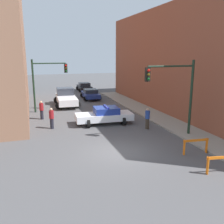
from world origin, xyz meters
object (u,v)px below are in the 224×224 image
Objects in this scene: parked_car_mid at (84,87)px; traffic_light_near at (177,87)px; pedestrian_corner at (42,110)px; barrier_front at (222,162)px; white_truck at (66,97)px; parked_car_near at (90,94)px; pedestrian_sidewalk at (147,118)px; traffic_light_far at (45,78)px; pedestrian_crossing at (52,118)px; barrier_mid at (196,144)px; police_car at (105,115)px.

traffic_light_near is at bearing -84.80° from parked_car_mid.
pedestrian_corner is 15.56m from barrier_front.
parked_car_mid is 17.50m from pedestrian_corner.
white_truck is 11.26m from parked_car_mid.
parked_car_near is at bearing 134.77° from pedestrian_corner.
pedestrian_sidewalk is at bearing 91.08° from barrier_front.
parked_car_mid is (6.63, 12.86, -2.72)m from traffic_light_far.
barrier_front is at bearing 25.90° from pedestrian_crossing.
parked_car_near is at bearing 97.42° from traffic_light_near.
parked_car_mid is at bearing 91.88° from barrier_mid.
parked_car_mid is at bearing 62.72° from traffic_light_far.
barrier_front is (0.15, -7.88, -0.24)m from pedestrian_sidewalk.
traffic_light_far reaches higher than pedestrian_corner.
white_truck is at bearing 143.84° from pedestrian_corner.
police_car is 3.01× the size of barrier_mid.
parked_car_mid is 21.51m from pedestrian_sidewalk.
barrier_mid is (0.32, 2.47, 0.00)m from barrier_front.
pedestrian_corner is 1.04× the size of barrier_mid.
traffic_light_far is at bearing 160.62° from pedestrian_corner.
pedestrian_corner reaches higher than barrier_mid.
pedestrian_sidewalk is at bearing -128.16° from police_car.
police_car is 2.90× the size of pedestrian_crossing.
white_truck is at bearing 107.43° from barrier_mid.
parked_car_near is 7.36m from parked_car_mid.
barrier_mid is (7.52, -7.77, -0.24)m from pedestrian_crossing.
traffic_light_near is 3.26× the size of barrier_mid.
pedestrian_sidewalk is 1.04× the size of barrier_mid.
barrier_front is at bearing -84.03° from parked_car_near.
barrier_mid is (1.63, -19.59, -0.06)m from parked_car_near.
police_car is at bearing -55.16° from traffic_light_far.
traffic_light_far reaches higher than pedestrian_crossing.
barrier_mid is (0.47, -5.41, -0.24)m from pedestrian_sidewalk.
pedestrian_sidewalk is at bearing 62.27° from pedestrian_crossing.
parked_car_near is 13.20m from pedestrian_crossing.
barrier_front is (7.20, -10.25, -0.24)m from pedestrian_crossing.
pedestrian_crossing is (-4.32, -0.09, 0.14)m from police_car.
pedestrian_crossing is 1.00× the size of pedestrian_corner.
traffic_light_near is at bearing 50.61° from pedestrian_crossing.
pedestrian_sidewalk is 1.05× the size of barrier_front.
barrier_front is (-0.84, -5.57, -2.91)m from traffic_light_near.
traffic_light_near is at bearing 39.38° from pedestrian_corner.
parked_car_near is (3.55, 3.07, -0.23)m from white_truck.
barrier_mid is at bearing 28.26° from pedestrian_corner.
white_truck reaches higher than parked_car_mid.
traffic_light_near reaches higher than pedestrian_crossing.
pedestrian_sidewalk is (7.05, -2.37, 0.00)m from pedestrian_crossing.
police_car is 2.90× the size of pedestrian_sidewalk.
white_truck is 19.61m from barrier_front.
pedestrian_corner is at bearing 74.89° from pedestrian_sidewalk.
pedestrian_sidewalk is at bearing 113.06° from traffic_light_near.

